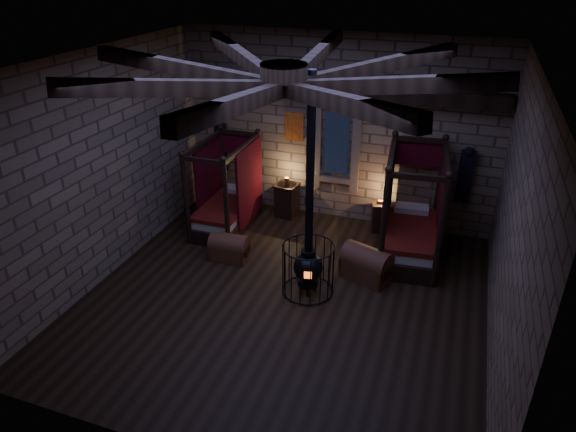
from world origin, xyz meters
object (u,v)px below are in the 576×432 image
(trunk_left, at_px, (229,248))
(trunk_right, at_px, (366,264))
(bed_right, at_px, (410,230))
(stove, at_px, (308,264))
(bed_left, at_px, (227,206))

(trunk_left, distance_m, trunk_right, 2.79)
(trunk_right, bearing_deg, bed_right, 80.36)
(trunk_left, height_order, trunk_right, trunk_right)
(trunk_left, bearing_deg, trunk_right, 2.13)
(trunk_left, relative_size, stove, 0.19)
(bed_right, relative_size, stove, 0.55)
(bed_left, relative_size, bed_right, 0.90)
(bed_left, bearing_deg, stove, -37.62)
(bed_left, xyz_separation_m, stove, (2.50, -1.85, 0.11))
(trunk_left, bearing_deg, stove, -20.08)
(trunk_right, height_order, stove, stove)
(bed_left, relative_size, trunk_right, 1.92)
(bed_right, height_order, stove, stove)
(bed_right, xyz_separation_m, trunk_right, (-0.64, -1.16, -0.25))
(trunk_right, xyz_separation_m, stove, (-0.92, -0.82, 0.31))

